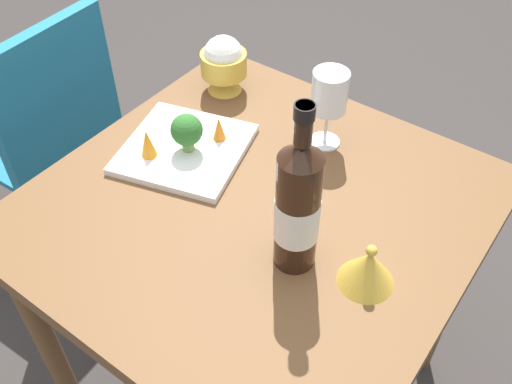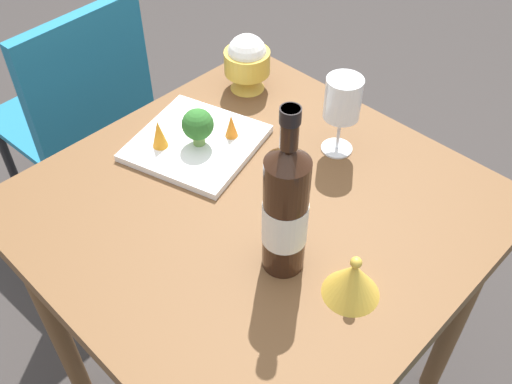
% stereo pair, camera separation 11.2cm
% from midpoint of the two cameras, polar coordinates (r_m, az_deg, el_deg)
% --- Properties ---
extents(dining_table, '(0.83, 0.83, 0.76)m').
position_cam_midpoint_polar(dining_table, '(1.21, 2.65, -4.45)').
color(dining_table, brown).
rests_on(dining_table, ground_plane).
extents(chair_by_wall, '(0.42, 0.42, 0.85)m').
position_cam_midpoint_polar(chair_by_wall, '(1.83, -15.22, 8.18)').
color(chair_by_wall, teal).
rests_on(chair_by_wall, ground_plane).
extents(wine_bottle, '(0.08, 0.08, 0.34)m').
position_cam_midpoint_polar(wine_bottle, '(0.94, 6.32, -1.98)').
color(wine_bottle, black).
rests_on(wine_bottle, dining_table).
extents(wine_glass, '(0.08, 0.08, 0.18)m').
position_cam_midpoint_polar(wine_glass, '(1.20, 11.24, 8.75)').
color(wine_glass, white).
rests_on(wine_glass, dining_table).
extents(rice_bowl, '(0.11, 0.11, 0.14)m').
position_cam_midpoint_polar(rice_bowl, '(1.40, 1.45, 12.66)').
color(rice_bowl, gold).
rests_on(rice_bowl, dining_table).
extents(rice_bowl_lid, '(0.10, 0.10, 0.09)m').
position_cam_midpoint_polar(rice_bowl_lid, '(0.99, 12.77, -8.60)').
color(rice_bowl_lid, gold).
rests_on(rice_bowl_lid, dining_table).
extents(serving_plate, '(0.31, 0.31, 0.02)m').
position_cam_midpoint_polar(serving_plate, '(1.26, -3.42, 4.74)').
color(serving_plate, white).
rests_on(serving_plate, dining_table).
extents(broccoli_floret, '(0.07, 0.07, 0.09)m').
position_cam_midpoint_polar(broccoli_floret, '(1.22, -3.15, 6.49)').
color(broccoli_floret, '#729E4C').
rests_on(broccoli_floret, serving_plate).
extents(carrot_garnish_left, '(0.03, 0.03, 0.07)m').
position_cam_midpoint_polar(carrot_garnish_left, '(1.23, -7.00, 5.61)').
color(carrot_garnish_left, orange).
rests_on(carrot_garnish_left, serving_plate).
extents(carrot_garnish_right, '(0.03, 0.03, 0.05)m').
position_cam_midpoint_polar(carrot_garnish_right, '(1.25, 0.12, 6.44)').
color(carrot_garnish_right, orange).
rests_on(carrot_garnish_right, serving_plate).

